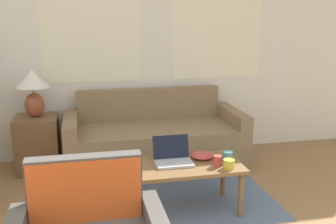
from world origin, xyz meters
The scene contains 11 objects.
wall_back centered at (0.00, 3.53, 1.31)m, with size 6.94×0.06×2.60m.
rug centered at (-0.14, 2.49, 0.00)m, with size 1.70×1.84×0.01m.
couch centered at (-0.20, 3.09, 0.27)m, with size 1.94×0.84×0.82m.
side_table centered at (-1.46, 3.21, 0.30)m, with size 0.44×0.44×0.60m.
table_lamp centered at (-1.46, 3.21, 0.91)m, with size 0.34×0.34×0.50m.
coffee_table centered at (-0.14, 1.96, 0.37)m, with size 0.95×0.53×0.42m.
laptop centered at (-0.24, 2.02, 0.47)m, with size 0.31×0.26×0.22m.
cup_navy centered at (0.18, 1.79, 0.46)m, with size 0.09×0.09×0.08m.
cup_yellow centered at (0.23, 1.95, 0.47)m, with size 0.09×0.09×0.09m.
cup_white centered at (0.11, 1.86, 0.47)m, with size 0.07×0.07×0.09m.
snack_bowl centered at (0.04, 2.06, 0.45)m, with size 0.20×0.20×0.06m.
Camera 1 is at (-0.95, -1.04, 1.63)m, focal length 42.00 mm.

